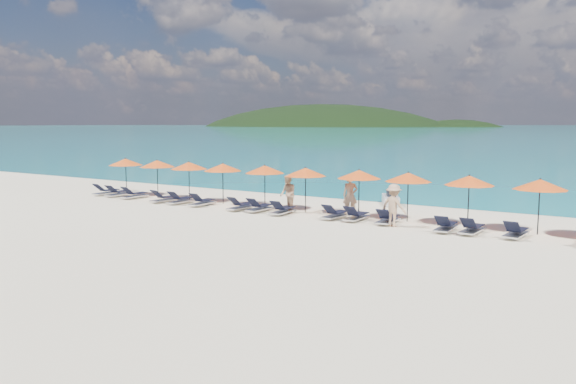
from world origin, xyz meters
The scene contains 32 objects.
ground centered at (0.00, 0.00, 0.00)m, with size 1400.00×1400.00×0.00m, color beige.
headland_main centered at (-300.00, 540.00, -38.00)m, with size 374.00×242.00×126.50m.
headland_small centered at (-150.00, 560.00, -35.00)m, with size 162.00×126.00×85.50m.
jetski centered at (2.57, 9.39, 0.31)m, with size 1.67×2.25×0.75m.
beachgoer_a centered at (2.31, 4.94, 0.98)m, with size 0.72×0.47×1.96m, color tan.
beachgoer_b centered at (-0.73, 4.12, 0.95)m, with size 0.92×0.53×1.90m, color tan.
beachgoer_c centered at (5.14, 3.38, 0.92)m, with size 1.19×0.55×1.84m, color tan.
umbrella_0 centered at (-13.16, 4.82, 2.02)m, with size 2.10×2.10×2.28m.
umbrella_1 centered at (-10.46, 4.86, 2.02)m, with size 2.10×2.10×2.28m.
umbrella_2 centered at (-7.81, 4.73, 2.02)m, with size 2.10×2.10×2.28m.
umbrella_3 centered at (-5.39, 4.79, 2.02)m, with size 2.10×2.10×2.28m.
umbrella_4 centered at (-2.66, 4.91, 2.02)m, with size 2.10×2.10×2.28m.
umbrella_5 centered at (-0.06, 4.73, 2.02)m, with size 2.10×2.10×2.28m.
umbrella_6 centered at (2.74, 4.98, 2.02)m, with size 2.10×2.10×2.28m.
umbrella_7 centered at (5.20, 4.91, 2.02)m, with size 2.10×2.10×2.28m.
umbrella_8 centered at (7.90, 4.91, 2.02)m, with size 2.10×2.10×2.28m.
umbrella_9 centered at (10.68, 4.85, 2.02)m, with size 2.10×2.10×2.28m.
lounger_0 centered at (-13.85, 3.81, 0.24)m, with size 0.70×1.73×0.66m.
lounger_1 centered at (-12.66, 3.70, 0.24)m, with size 0.72×1.73×0.66m.
lounger_2 centered at (-11.17, 3.65, 0.24)m, with size 0.69×1.73×0.66m.
lounger_3 centered at (-8.51, 3.44, 0.24)m, with size 0.78×1.75×0.66m.
lounger_4 centered at (-7.33, 3.48, 0.24)m, with size 0.64×1.71×0.66m.
lounger_5 centered at (-5.82, 3.54, 0.24)m, with size 0.70×1.73×0.66m.
lounger_6 centered at (-3.15, 3.49, 0.24)m, with size 0.77×1.75×0.66m.
lounger_7 centered at (-2.05, 3.59, 0.24)m, with size 0.69×1.72×0.66m.
lounger_8 centered at (-0.61, 3.46, 0.24)m, with size 0.71×1.73×0.66m.
lounger_9 centered at (2.15, 3.71, 0.24)m, with size 0.79×1.75×0.66m.
lounger_10 centered at (3.18, 3.79, 0.24)m, with size 0.66×1.71×0.66m.
lounger_11 centered at (4.70, 3.81, 0.24)m, with size 0.71×1.73×0.66m.
lounger_12 centered at (7.40, 3.45, 0.24)m, with size 0.67×1.72×0.66m.
lounger_13 centered at (8.44, 3.53, 0.24)m, with size 0.72×1.73×0.66m.
lounger_14 centered at (10.07, 3.66, 0.24)m, with size 0.76×1.75×0.66m.
Camera 1 is at (14.10, -19.15, 4.45)m, focal length 35.00 mm.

